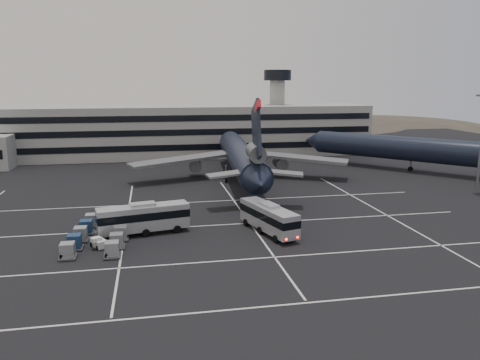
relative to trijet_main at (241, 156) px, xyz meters
name	(u,v)px	position (x,y,z in m)	size (l,w,h in m)	color
ground	(169,237)	(-16.42, -34.14, -5.25)	(260.00, 260.00, 0.00)	black
lane_markings	(176,235)	(-15.47, -33.41, -5.24)	(90.00, 55.62, 0.01)	silver
terminal	(147,132)	(-19.37, 37.01, 1.68)	(125.00, 26.00, 24.00)	gray
hills	(192,149)	(1.57, 135.86, -17.32)	(352.00, 180.00, 44.00)	#38332B
trijet_main	(241,156)	(0.00, 0.00, 0.00)	(47.31, 57.69, 18.08)	black
trijet_far	(416,148)	(41.97, 2.84, 0.18)	(42.65, 46.64, 18.08)	black
bus_near	(268,217)	(-2.85, -34.90, -2.97)	(5.96, 12.11, 4.17)	#A1A3A9
bus_far	(143,217)	(-19.78, -32.22, -2.85)	(12.72, 5.30, 4.38)	#A1A3A9
tug_b	(99,243)	(-25.25, -36.83, -4.57)	(2.42, 2.75, 1.52)	silver
uld_cluster	(101,234)	(-25.31, -34.01, -4.32)	(8.64, 15.34, 1.91)	#2D2D30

